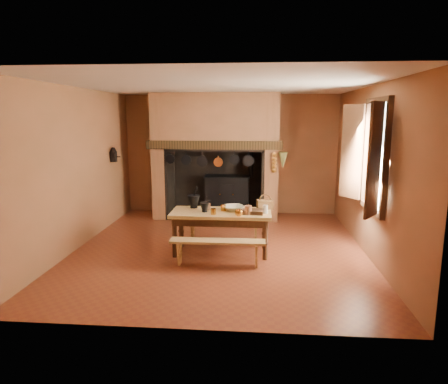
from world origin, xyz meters
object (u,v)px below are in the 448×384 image
object	(u,v)px
work_table	(221,218)
coffee_grinder	(206,206)
iron_range	(228,195)
wicker_basket	(265,204)
bench_front	(218,247)
mixing_bowl	(233,208)

from	to	relation	value
work_table	coffee_grinder	size ratio (longest dim) A/B	9.89
work_table	coffee_grinder	xyz separation A→B (m)	(-0.27, 0.12, 0.18)
iron_range	work_table	xyz separation A→B (m)	(0.09, -2.67, 0.13)
work_table	wicker_basket	distance (m)	0.81
bench_front	coffee_grinder	world-z (taller)	coffee_grinder
coffee_grinder	mixing_bowl	world-z (taller)	coffee_grinder
wicker_basket	coffee_grinder	bearing A→B (deg)	177.57
work_table	mixing_bowl	world-z (taller)	mixing_bowl
coffee_grinder	wicker_basket	distance (m)	1.01
bench_front	iron_range	bearing A→B (deg)	91.51
bench_front	wicker_basket	distance (m)	1.26
coffee_grinder	mixing_bowl	size ratio (longest dim) A/B	0.48
iron_range	mixing_bowl	size ratio (longest dim) A/B	4.54
bench_front	mixing_bowl	bearing A→B (deg)	73.82
wicker_basket	mixing_bowl	bearing A→B (deg)	-171.23
mixing_bowl	wicker_basket	size ratio (longest dim) A/B	1.17
iron_range	bench_front	xyz separation A→B (m)	(0.09, -3.28, -0.17)
coffee_grinder	mixing_bowl	distance (m)	0.47
work_table	wicker_basket	bearing A→B (deg)	20.38
iron_range	mixing_bowl	distance (m)	2.62
mixing_bowl	wicker_basket	distance (m)	0.57
work_table	wicker_basket	world-z (taller)	wicker_basket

